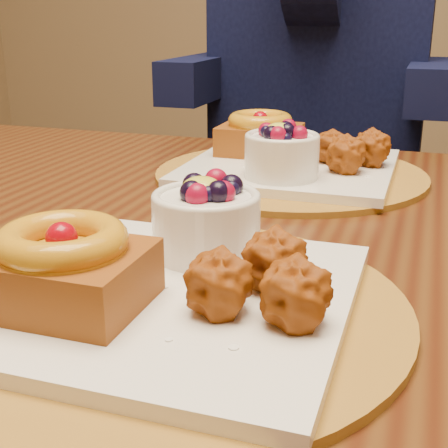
# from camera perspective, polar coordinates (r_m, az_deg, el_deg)

# --- Properties ---
(dining_table) EXTENTS (1.60, 0.90, 0.76)m
(dining_table) POSITION_cam_1_polar(r_m,az_deg,el_deg) (0.71, 1.95, -5.94)
(dining_table) COLOR #3B180A
(dining_table) RESTS_ON ground
(place_setting_near) EXTENTS (0.38, 0.38, 0.09)m
(place_setting_near) POSITION_cam_1_polar(r_m,az_deg,el_deg) (0.49, -5.48, -4.79)
(place_setting_near) COLOR brown
(place_setting_near) RESTS_ON dining_table
(place_setting_far) EXTENTS (0.38, 0.38, 0.09)m
(place_setting_far) POSITION_cam_1_polar(r_m,az_deg,el_deg) (0.88, 5.83, 5.97)
(place_setting_far) COLOR brown
(place_setting_far) RESTS_ON dining_table
(chair_far) EXTENTS (0.45, 0.45, 0.90)m
(chair_far) POSITION_cam_1_polar(r_m,az_deg,el_deg) (1.56, 6.88, 0.84)
(chair_far) COLOR black
(chair_far) RESTS_ON ground
(diner) EXTENTS (0.56, 0.53, 0.92)m
(diner) POSITION_cam_1_polar(r_m,az_deg,el_deg) (1.43, 9.09, 18.71)
(diner) COLOR black
(diner) RESTS_ON ground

